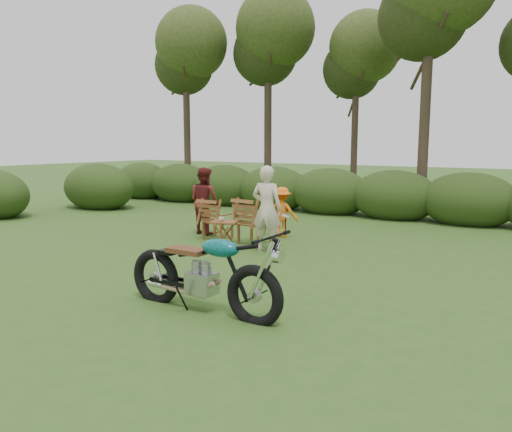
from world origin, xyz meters
The scene contains 10 objects.
ground centered at (0.00, 0.00, 0.00)m, with size 80.00×80.00×0.00m, color #2D531B.
tree_line centered at (0.50, 9.74, 3.81)m, with size 22.52×11.62×8.14m.
motorcycle centered at (0.31, -0.23, 0.00)m, with size 2.27×0.86×1.30m, color #0C959C, non-canonical shape.
lawn_chair_right centered at (-1.46, 3.82, 0.00)m, with size 0.68×0.68×0.98m, color brown, non-canonical shape.
lawn_chair_left centered at (-2.43, 3.78, 0.00)m, with size 0.63×0.63×0.92m, color brown, non-canonical shape.
side_table centered at (-1.70, 3.04, 0.28)m, with size 0.55×0.46×0.57m, color brown, non-canonical shape.
cup centered at (-1.74, 3.00, 0.61)m, with size 0.12×0.12×0.09m, color beige.
adult_a centered at (-0.81, 3.25, 0.00)m, with size 0.63×0.41×1.72m, color beige.
adult_b centered at (-3.07, 4.13, 0.00)m, with size 0.77×0.60×1.59m, color maroon.
child centered at (-1.30, 4.75, 0.00)m, with size 0.75×0.43×1.16m, color orange.
Camera 1 is at (4.24, -5.15, 2.18)m, focal length 35.00 mm.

